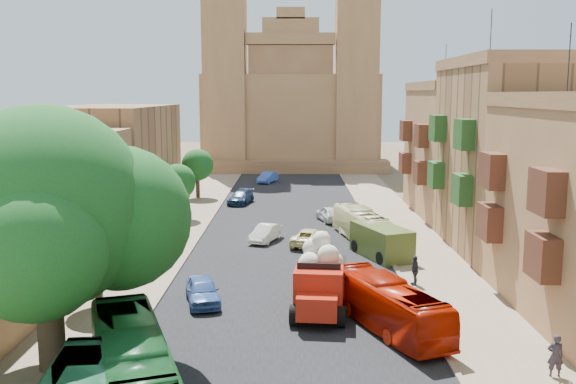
{
  "coord_description": "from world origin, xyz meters",
  "views": [
    {
      "loc": [
        0.38,
        -20.91,
        11.2
      ],
      "look_at": [
        0.0,
        26.0,
        4.0
      ],
      "focal_mm": 40.0,
      "sensor_mm": 36.0,
      "label": 1
    }
  ],
  "objects_px": {
    "car_blue_b": "(268,177)",
    "pedestrian_c": "(415,270)",
    "church": "(291,105)",
    "car_white_b": "(330,214)",
    "pedestrian_a": "(555,356)",
    "bus_green_north": "(132,367)",
    "car_white_a": "(266,233)",
    "bus_red_east": "(388,305)",
    "olive_pickup": "(381,242)",
    "street_tree_d": "(197,165)",
    "street_tree_a": "(96,241)",
    "car_blue_a": "(202,291)",
    "street_tree_b": "(148,212)",
    "red_truck": "(320,277)",
    "car_dkblue": "(241,197)",
    "bus_cream_east": "(361,225)",
    "street_tree_c": "(178,182)",
    "car_cream": "(310,237)",
    "ficus_tree": "(47,215)"
  },
  "relations": [
    {
      "from": "car_blue_b",
      "to": "pedestrian_c",
      "type": "distance_m",
      "value": 45.24
    },
    {
      "from": "olive_pickup",
      "to": "car_dkblue",
      "type": "relative_size",
      "value": 1.24
    },
    {
      "from": "street_tree_a",
      "to": "car_blue_b",
      "type": "xyz_separation_m",
      "value": [
        7.14,
        47.83,
        -2.86
      ]
    },
    {
      "from": "car_white_a",
      "to": "pedestrian_a",
      "type": "height_order",
      "value": "pedestrian_a"
    },
    {
      "from": "olive_pickup",
      "to": "car_blue_a",
      "type": "bearing_deg",
      "value": -137.41
    },
    {
      "from": "bus_cream_east",
      "to": "pedestrian_a",
      "type": "distance_m",
      "value": 24.76
    },
    {
      "from": "church",
      "to": "car_white_b",
      "type": "relative_size",
      "value": 8.79
    },
    {
      "from": "pedestrian_c",
      "to": "bus_red_east",
      "type": "bearing_deg",
      "value": -23.69
    },
    {
      "from": "car_white_b",
      "to": "pedestrian_a",
      "type": "bearing_deg",
      "value": 88.41
    },
    {
      "from": "bus_green_north",
      "to": "pedestrian_a",
      "type": "xyz_separation_m",
      "value": [
        16.31,
        2.4,
        -0.54
      ]
    },
    {
      "from": "bus_cream_east",
      "to": "street_tree_c",
      "type": "bearing_deg",
      "value": -40.4
    },
    {
      "from": "car_cream",
      "to": "car_dkblue",
      "type": "bearing_deg",
      "value": -52.69
    },
    {
      "from": "car_white_a",
      "to": "pedestrian_c",
      "type": "bearing_deg",
      "value": -30.72
    },
    {
      "from": "street_tree_d",
      "to": "church",
      "type": "bearing_deg",
      "value": 71.91
    },
    {
      "from": "bus_green_north",
      "to": "ficus_tree",
      "type": "bearing_deg",
      "value": 123.14
    },
    {
      "from": "red_truck",
      "to": "car_cream",
      "type": "relative_size",
      "value": 1.52
    },
    {
      "from": "car_cream",
      "to": "street_tree_d",
      "type": "bearing_deg",
      "value": -45.13
    },
    {
      "from": "car_dkblue",
      "to": "pedestrian_a",
      "type": "bearing_deg",
      "value": -56.46
    },
    {
      "from": "street_tree_c",
      "to": "car_white_a",
      "type": "xyz_separation_m",
      "value": [
        8.28,
        -8.94,
        -2.71
      ]
    },
    {
      "from": "street_tree_c",
      "to": "bus_cream_east",
      "type": "bearing_deg",
      "value": -28.29
    },
    {
      "from": "red_truck",
      "to": "car_dkblue",
      "type": "relative_size",
      "value": 1.51
    },
    {
      "from": "pedestrian_c",
      "to": "car_blue_b",
      "type": "bearing_deg",
      "value": -170.26
    },
    {
      "from": "car_dkblue",
      "to": "pedestrian_c",
      "type": "distance_m",
      "value": 30.82
    },
    {
      "from": "church",
      "to": "pedestrian_c",
      "type": "height_order",
      "value": "church"
    },
    {
      "from": "car_white_a",
      "to": "car_blue_b",
      "type": "bearing_deg",
      "value": 111.69
    },
    {
      "from": "olive_pickup",
      "to": "bus_red_east",
      "type": "relative_size",
      "value": 0.65
    },
    {
      "from": "red_truck",
      "to": "car_white_a",
      "type": "xyz_separation_m",
      "value": [
        -3.52,
        15.58,
        -1.1
      ]
    },
    {
      "from": "ficus_tree",
      "to": "pedestrian_c",
      "type": "relative_size",
      "value": 6.08
    },
    {
      "from": "ficus_tree",
      "to": "car_white_a",
      "type": "distance_m",
      "value": 24.98
    },
    {
      "from": "street_tree_b",
      "to": "car_blue_b",
      "type": "relative_size",
      "value": 1.04
    },
    {
      "from": "street_tree_d",
      "to": "olive_pickup",
      "type": "height_order",
      "value": "street_tree_d"
    },
    {
      "from": "pedestrian_a",
      "to": "bus_red_east",
      "type": "bearing_deg",
      "value": -35.42
    },
    {
      "from": "red_truck",
      "to": "bus_cream_east",
      "type": "height_order",
      "value": "red_truck"
    },
    {
      "from": "church",
      "to": "car_blue_a",
      "type": "relative_size",
      "value": 8.81
    },
    {
      "from": "car_white_a",
      "to": "bus_cream_east",
      "type": "bearing_deg",
      "value": 23.92
    },
    {
      "from": "bus_green_north",
      "to": "street_tree_a",
      "type": "bearing_deg",
      "value": 92.91
    },
    {
      "from": "street_tree_d",
      "to": "bus_cream_east",
      "type": "distance_m",
      "value": 25.79
    },
    {
      "from": "ficus_tree",
      "to": "bus_red_east",
      "type": "xyz_separation_m",
      "value": [
        14.31,
        4.52,
        -5.2
      ]
    },
    {
      "from": "bus_red_east",
      "to": "pedestrian_c",
      "type": "distance_m",
      "value": 7.77
    },
    {
      "from": "car_cream",
      "to": "pedestrian_c",
      "type": "bearing_deg",
      "value": 137.84
    },
    {
      "from": "ficus_tree",
      "to": "red_truck",
      "type": "xyz_separation_m",
      "value": [
        11.21,
        7.47,
        -4.67
      ]
    },
    {
      "from": "car_white_b",
      "to": "car_blue_b",
      "type": "height_order",
      "value": "car_white_b"
    },
    {
      "from": "street_tree_a",
      "to": "car_white_b",
      "type": "height_order",
      "value": "street_tree_a"
    },
    {
      "from": "car_blue_a",
      "to": "car_white_b",
      "type": "distance_m",
      "value": 23.94
    },
    {
      "from": "car_blue_b",
      "to": "pedestrian_a",
      "type": "height_order",
      "value": "pedestrian_a"
    },
    {
      "from": "bus_green_north",
      "to": "car_blue_b",
      "type": "bearing_deg",
      "value": 67.96
    },
    {
      "from": "olive_pickup",
      "to": "street_tree_d",
      "type": "bearing_deg",
      "value": 122.86
    },
    {
      "from": "church",
      "to": "car_blue_a",
      "type": "xyz_separation_m",
      "value": [
        -4.5,
        -66.27,
        -8.81
      ]
    },
    {
      "from": "bus_green_north",
      "to": "car_white_a",
      "type": "height_order",
      "value": "bus_green_north"
    },
    {
      "from": "car_dkblue",
      "to": "olive_pickup",
      "type": "bearing_deg",
      "value": -49.66
    }
  ]
}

